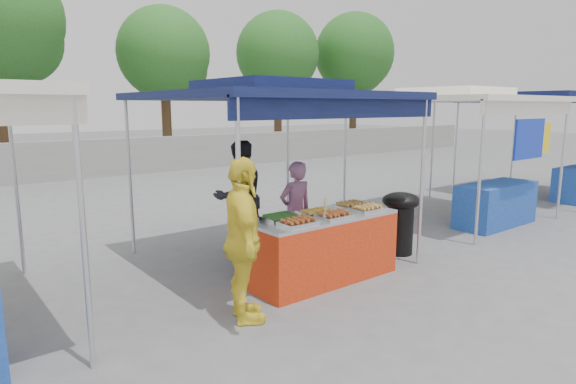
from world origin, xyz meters
TOP-DOWN VIEW (x-y plane):
  - ground_plane at (0.00, 0.00)m, footprint 80.00×80.00m
  - back_wall at (0.00, 11.00)m, footprint 40.00×0.25m
  - main_canopy at (0.00, 0.97)m, footprint 3.20×3.20m
  - neighbor_stall_right at (4.50, 0.57)m, footprint 3.20×3.20m
  - neighbor_stall_far at (8.50, 0.57)m, footprint 3.20×3.20m
  - tree_2 at (4.01, 13.02)m, footprint 3.50×3.43m
  - tree_3 at (9.67, 13.43)m, footprint 3.75×3.74m
  - tree_4 at (14.25, 13.08)m, footprint 3.98×3.98m
  - vendor_table at (0.00, -0.10)m, footprint 2.00×0.80m
  - food_tray_fl at (-0.59, -0.33)m, footprint 0.42×0.30m
  - food_tray_fm at (-0.02, -0.34)m, footprint 0.42×0.30m
  - food_tray_fr at (0.60, -0.32)m, footprint 0.42×0.30m
  - food_tray_bl at (-0.59, 0.01)m, footprint 0.42×0.30m
  - food_tray_bm at (-0.04, -0.01)m, footprint 0.42×0.30m
  - food_tray_br at (0.60, -0.02)m, footprint 0.42×0.30m
  - cooking_pot at (-0.88, 0.26)m, footprint 0.21×0.21m
  - skewer_cup at (-0.15, -0.33)m, footprint 0.07×0.07m
  - wok_burner at (1.67, -0.03)m, footprint 0.57×0.57m
  - crate_left at (-0.48, 0.44)m, footprint 0.52×0.36m
  - crate_right at (0.24, 0.69)m, footprint 0.45×0.32m
  - crate_stacked at (0.24, 0.69)m, footprint 0.42×0.29m
  - vendor_woman at (0.23, 0.72)m, footprint 0.55×0.39m
  - helper_man at (-0.18, 1.56)m, footprint 0.88×0.71m
  - customer_person at (-1.47, -0.52)m, footprint 0.79×1.09m

SIDE VIEW (x-z plane):
  - ground_plane at x=0.00m, z-range 0.00..0.00m
  - crate_right at x=0.24m, z-range 0.00..0.27m
  - crate_left at x=-0.48m, z-range 0.00..0.31m
  - crate_stacked at x=0.24m, z-range 0.27..0.52m
  - vendor_table at x=0.00m, z-range 0.00..0.85m
  - wok_burner at x=1.67m, z-range 0.09..1.04m
  - back_wall at x=0.00m, z-range 0.00..1.20m
  - vendor_woman at x=0.23m, z-range 0.00..1.45m
  - helper_man at x=-0.18m, z-range 0.00..1.72m
  - customer_person at x=-1.47m, z-range 0.00..1.72m
  - food_tray_fl at x=-0.59m, z-range 0.85..0.92m
  - food_tray_fm at x=-0.02m, z-range 0.85..0.92m
  - food_tray_fr at x=0.60m, z-range 0.85..0.92m
  - food_tray_bl at x=-0.59m, z-range 0.85..0.92m
  - food_tray_bm at x=-0.04m, z-range 0.85..0.92m
  - food_tray_br at x=0.60m, z-range 0.85..0.92m
  - skewer_cup at x=-0.15m, z-range 0.85..0.94m
  - cooking_pot at x=-0.88m, z-range 0.85..0.97m
  - neighbor_stall_right at x=4.50m, z-range 0.32..2.89m
  - neighbor_stall_far at x=8.50m, z-range 0.32..2.89m
  - main_canopy at x=0.00m, z-range 1.08..3.65m
  - tree_2 at x=4.01m, z-range 1.08..6.98m
  - tree_3 at x=9.67m, z-range 1.18..7.60m
  - tree_4 at x=14.25m, z-range 1.26..8.10m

